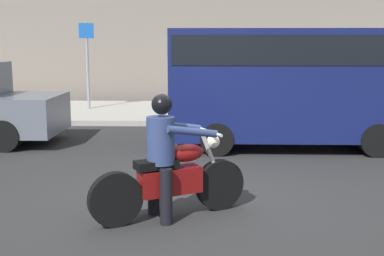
{
  "coord_description": "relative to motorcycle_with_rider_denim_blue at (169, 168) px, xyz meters",
  "views": [
    {
      "loc": [
        0.27,
        -7.0,
        2.17
      ],
      "look_at": [
        0.07,
        -0.12,
        0.99
      ],
      "focal_mm": 47.39,
      "sensor_mm": 36.0,
      "label": 1
    }
  ],
  "objects": [
    {
      "name": "motorcycle_with_rider_denim_blue",
      "position": [
        0.0,
        0.0,
        0.0
      ],
      "size": [
        1.88,
        1.1,
        1.55
      ],
      "color": "black",
      "rests_on": "ground_plane"
    },
    {
      "name": "street_sign_post",
      "position": [
        -3.12,
        9.14,
        1.06
      ],
      "size": [
        0.44,
        0.08,
        2.58
      ],
      "color": "gray",
      "rests_on": "sidewalk_slab"
    },
    {
      "name": "ground_plane",
      "position": [
        0.19,
        0.98,
        -0.64
      ],
      "size": [
        80.0,
        80.0,
        0.0
      ],
      "primitive_type": "plane",
      "color": "#2A2A2A"
    },
    {
      "name": "sidewalk_slab",
      "position": [
        0.19,
        8.98,
        -0.57
      ],
      "size": [
        40.0,
        4.4,
        0.14
      ],
      "primitive_type": "cube",
      "color": "#A8A399",
      "rests_on": "ground_plane"
    },
    {
      "name": "parked_van_navy",
      "position": [
        2.17,
        4.33,
        0.76
      ],
      "size": [
        4.87,
        1.96,
        2.4
      ],
      "color": "#11194C",
      "rests_on": "ground_plane"
    }
  ]
}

